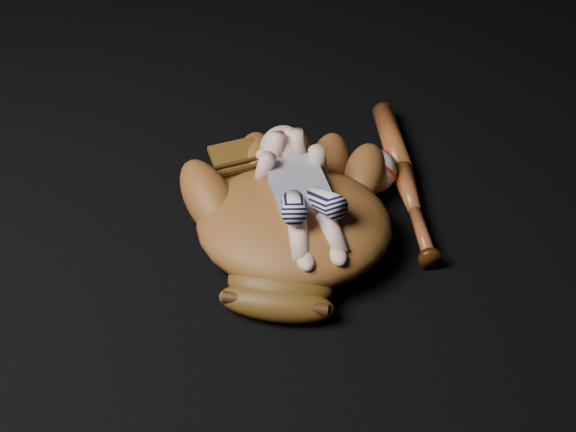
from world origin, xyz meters
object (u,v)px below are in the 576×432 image
(baseball_glove, at_px, (294,216))
(baseball_bat, at_px, (404,178))
(newborn_baby, at_px, (302,191))
(baseball, at_px, (376,171))

(baseball_glove, height_order, baseball_bat, baseball_glove)
(baseball_glove, relative_size, baseball_bat, 1.00)
(baseball_glove, xyz_separation_m, baseball_bat, (0.24, 0.16, -0.05))
(newborn_baby, xyz_separation_m, baseball, (0.17, 0.16, -0.08))
(baseball_glove, relative_size, baseball, 5.96)
(baseball_glove, distance_m, baseball_bat, 0.29)
(baseball_glove, relative_size, newborn_baby, 1.45)
(baseball_glove, bearing_deg, baseball_bat, 49.76)
(baseball_glove, xyz_separation_m, baseball, (0.18, 0.16, -0.04))
(newborn_baby, bearing_deg, baseball_glove, -160.35)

